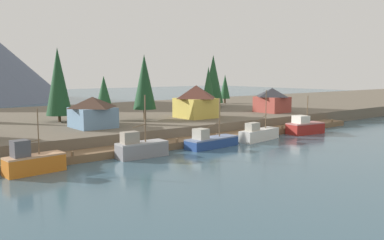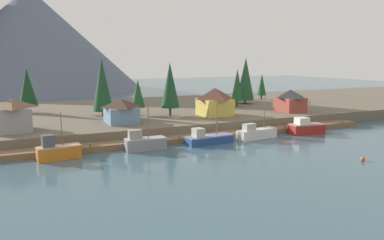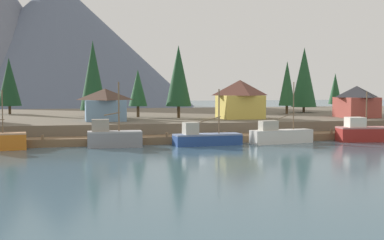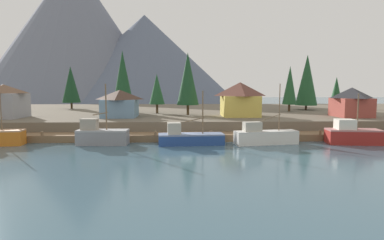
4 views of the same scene
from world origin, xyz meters
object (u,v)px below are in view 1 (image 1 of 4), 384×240
object	(u,v)px
fishing_boat_orange	(33,162)
house_yellow	(196,101)
house_red	(272,100)
conifer_near_right	(144,82)
conifer_near_left	(58,81)
conifer_centre	(213,79)
fishing_boat_blue	(211,141)
fishing_boat_white	(259,134)
fishing_boat_red	(305,127)
conifer_back_left	(104,93)
house_blue	(93,112)
conifer_back_right	(225,87)
conifer_mid_left	(208,85)
fishing_boat_grey	(141,148)

from	to	relation	value
fishing_boat_orange	house_yellow	world-z (taller)	house_yellow
house_red	conifer_near_right	size ratio (longest dim) A/B	0.55
house_red	conifer_near_left	size ratio (longest dim) A/B	0.51
fishing_boat_orange	conifer_near_left	size ratio (longest dim) A/B	0.55
fishing_boat_orange	conifer_centre	world-z (taller)	conifer_centre
fishing_boat_blue	fishing_boat_white	size ratio (longest dim) A/B	1.01
conifer_near_right	conifer_near_left	bearing A→B (deg)	153.95
conifer_centre	fishing_boat_white	bearing A→B (deg)	-119.64
fishing_boat_red	conifer_back_left	xyz separation A→B (m)	(-28.71, 23.23, 6.22)
fishing_boat_blue	fishing_boat_red	size ratio (longest dim) A/B	1.23
house_blue	conifer_back_left	distance (m)	10.51
conifer_near_right	conifer_back_right	size ratio (longest dim) A/B	1.48
conifer_near_left	conifer_back_right	xyz separation A→B (m)	(52.96, 13.61, -2.42)
fishing_boat_blue	conifer_back_right	size ratio (longest dim) A/B	1.12
conifer_centre	conifer_near_left	bearing A→B (deg)	-171.14
house_red	conifer_centre	size ratio (longest dim) A/B	0.51
house_red	fishing_boat_blue	bearing A→B (deg)	-155.16
fishing_boat_orange	conifer_back_right	size ratio (longest dim) A/B	0.89
fishing_boat_red	house_yellow	bearing A→B (deg)	136.47
conifer_mid_left	conifer_back_left	xyz separation A→B (m)	(-29.19, -4.55, -0.82)
conifer_back_left	conifer_mid_left	bearing A→B (deg)	8.86
conifer_near_right	conifer_back_left	bearing A→B (deg)	147.90
fishing_boat_grey	fishing_boat_white	size ratio (longest dim) A/B	0.92
conifer_back_left	fishing_boat_orange	bearing A→B (deg)	-131.57
conifer_back_left	conifer_back_right	distance (m)	48.40
conifer_near_right	fishing_boat_white	bearing A→B (deg)	-62.03
fishing_boat_white	fishing_boat_red	bearing A→B (deg)	-9.80
house_yellow	fishing_boat_white	bearing A→B (deg)	-87.89
house_yellow	conifer_near_left	size ratio (longest dim) A/B	0.54
fishing_boat_white	conifer_near_left	bearing A→B (deg)	123.50
house_yellow	conifer_near_right	world-z (taller)	conifer_near_right
house_red	conifer_near_right	bearing A→B (deg)	170.17
house_red	conifer_mid_left	distance (m)	15.56
conifer_near_left	conifer_mid_left	distance (m)	36.66
fishing_boat_white	conifer_centre	bearing A→B (deg)	51.16
house_blue	conifer_centre	bearing A→B (deg)	23.16
fishing_boat_red	conifer_back_right	world-z (taller)	conifer_back_right
fishing_boat_red	conifer_back_left	distance (m)	37.45
house_blue	conifer_near_right	bearing A→B (deg)	18.99
house_blue	conifer_mid_left	bearing A→B (deg)	19.86
house_yellow	conifer_near_left	bearing A→B (deg)	156.61
fishing_boat_red	conifer_centre	xyz separation A→B (m)	(6.21, 32.58, 8.33)
fishing_boat_grey	conifer_near_right	distance (m)	23.86
house_red	conifer_near_right	world-z (taller)	conifer_near_right
fishing_boat_red	conifer_near_right	xyz separation A→B (m)	(-22.43, 19.29, 8.22)
fishing_boat_white	conifer_back_left	bearing A→B (deg)	116.26
fishing_boat_blue	fishing_boat_red	distance (m)	22.73
house_red	conifer_mid_left	bearing A→B (deg)	116.57
conifer_centre	fishing_boat_red	bearing A→B (deg)	-100.79
fishing_boat_blue	conifer_centre	xyz separation A→B (m)	(28.94, 32.34, 8.66)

